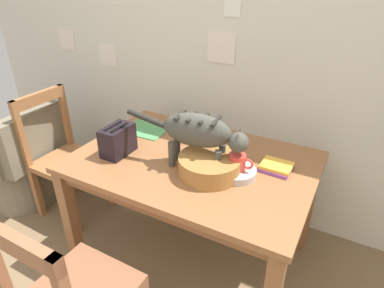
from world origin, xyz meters
name	(u,v)px	position (x,y,z in m)	size (l,w,h in m)	color
wall_rear	(242,43)	(0.00, 2.09, 1.25)	(4.82, 0.11, 2.50)	silver
dining_table	(192,172)	(0.00, 1.42, 0.64)	(1.33, 0.91, 0.73)	#915C37
cat	(200,133)	(0.07, 1.36, 0.94)	(0.67, 0.18, 0.31)	#45453D
saucer_bowl	(236,173)	(0.27, 1.38, 0.75)	(0.21, 0.21, 0.04)	#B1A9A8
coffee_mug	(237,162)	(0.28, 1.38, 0.81)	(0.13, 0.09, 0.09)	#D33D31
magazine	(145,130)	(-0.46, 1.60, 0.73)	(0.28, 0.22, 0.01)	#4D9A57
book_stack	(276,167)	(0.44, 1.53, 0.75)	(0.17, 0.14, 0.03)	purple
wicker_basket	(209,166)	(0.14, 1.33, 0.78)	(0.32, 0.32, 0.10)	#9F6B35
toaster	(117,141)	(-0.41, 1.27, 0.81)	(0.12, 0.20, 0.18)	black
wooden_chair_far	(64,158)	(-1.05, 1.39, 0.45)	(0.43, 0.43, 0.93)	#98623A
wicker_armchair	(20,168)	(-1.51, 1.32, 0.27)	(0.63, 0.64, 0.78)	#746C58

